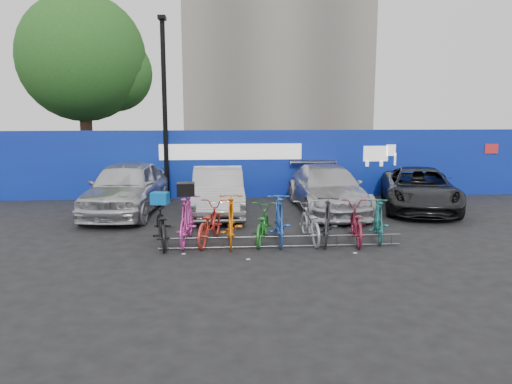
{
  "coord_description": "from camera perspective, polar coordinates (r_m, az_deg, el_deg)",
  "views": [
    {
      "loc": [
        -1.36,
        -11.61,
        3.21
      ],
      "look_at": [
        -0.39,
        2.0,
        0.87
      ],
      "focal_mm": 35.0,
      "sensor_mm": 36.0,
      "label": 1
    }
  ],
  "objects": [
    {
      "name": "bike_3",
      "position": [
        11.75,
        -2.86,
        -3.19
      ],
      "size": [
        0.61,
        1.97,
        1.18
      ],
      "primitive_type": "imported",
      "rotation": [
        0.0,
        0.0,
        3.11
      ],
      "color": "orange",
      "rests_on": "ground"
    },
    {
      "name": "cargo_topcase",
      "position": [
        11.74,
        -8.02,
        0.32
      ],
      "size": [
        0.42,
        0.38,
        0.3
      ],
      "primitive_type": "cube",
      "rotation": [
        0.0,
        0.0,
        0.04
      ],
      "color": "black",
      "rests_on": "bike_1"
    },
    {
      "name": "bike_rack",
      "position": [
        11.51,
        2.87,
        -5.66
      ],
      "size": [
        5.6,
        0.03,
        0.3
      ],
      "color": "#595B60",
      "rests_on": "ground"
    },
    {
      "name": "bike_6",
      "position": [
        12.07,
        6.14,
        -3.52
      ],
      "size": [
        0.73,
        1.79,
        0.92
      ],
      "primitive_type": "imported",
      "rotation": [
        0.0,
        0.0,
        3.21
      ],
      "color": "#9EA0A5",
      "rests_on": "ground"
    },
    {
      "name": "lamppost",
      "position": [
        17.11,
        -10.4,
        9.76
      ],
      "size": [
        0.25,
        0.5,
        6.11
      ],
      "color": "black",
      "rests_on": "ground"
    },
    {
      "name": "car_2",
      "position": [
        15.7,
        8.14,
        0.4
      ],
      "size": [
        2.04,
        4.83,
        1.39
      ],
      "primitive_type": "imported",
      "rotation": [
        0.0,
        0.0,
        0.02
      ],
      "color": "#B8B7BD",
      "rests_on": "ground"
    },
    {
      "name": "bike_5",
      "position": [
        11.89,
        2.66,
        -3.13
      ],
      "size": [
        0.62,
        1.91,
        1.14
      ],
      "primitive_type": "imported",
      "rotation": [
        0.0,
        0.0,
        3.1
      ],
      "color": "#2450B1",
      "rests_on": "ground"
    },
    {
      "name": "car_1",
      "position": [
        15.07,
        -4.36,
        0.08
      ],
      "size": [
        1.51,
        4.23,
        1.39
      ],
      "primitive_type": "imported",
      "rotation": [
        0.0,
        0.0,
        0.01
      ],
      "color": "#AAA9AE",
      "rests_on": "ground"
    },
    {
      "name": "bike_2",
      "position": [
        11.91,
        -5.39,
        -3.56
      ],
      "size": [
        1.08,
        1.95,
        0.97
      ],
      "primitive_type": "imported",
      "rotation": [
        0.0,
        0.0,
        2.9
      ],
      "color": "red",
      "rests_on": "ground"
    },
    {
      "name": "hoarding",
      "position": [
        17.78,
        0.37,
        3.24
      ],
      "size": [
        22.0,
        0.18,
        2.4
      ],
      "color": "#0B2C99",
      "rests_on": "ground"
    },
    {
      "name": "bike_0",
      "position": [
        11.87,
        -10.81,
        -3.7
      ],
      "size": [
        0.97,
        1.96,
        0.98
      ],
      "primitive_type": "imported",
      "rotation": [
        0.0,
        0.0,
        3.32
      ],
      "color": "black",
      "rests_on": "ground"
    },
    {
      "name": "car_3",
      "position": [
        16.57,
        18.15,
        0.33
      ],
      "size": [
        3.3,
        5.07,
        1.3
      ],
      "primitive_type": "imported",
      "rotation": [
        0.0,
        0.0,
        -0.27
      ],
      "color": "black",
      "rests_on": "ground"
    },
    {
      "name": "tree",
      "position": [
        22.41,
        -18.61,
        13.98
      ],
      "size": [
        5.4,
        5.2,
        7.8
      ],
      "color": "#382314",
      "rests_on": "ground"
    },
    {
      "name": "bike_4",
      "position": [
        11.93,
        0.69,
        -3.68
      ],
      "size": [
        0.94,
        1.79,
        0.9
      ],
      "primitive_type": "imported",
      "rotation": [
        0.0,
        0.0,
        2.93
      ],
      "color": "#227725",
      "rests_on": "ground"
    },
    {
      "name": "bike_1",
      "position": [
        11.88,
        -7.94,
        -3.17
      ],
      "size": [
        0.7,
        1.97,
        1.16
      ],
      "primitive_type": "imported",
      "rotation": [
        0.0,
        0.0,
        3.06
      ],
      "color": "#DD3DA9",
      "rests_on": "ground"
    },
    {
      "name": "car_0",
      "position": [
        15.56,
        -14.59,
        0.5
      ],
      "size": [
        2.32,
        4.87,
        1.61
      ],
      "primitive_type": "imported",
      "rotation": [
        0.0,
        0.0,
        -0.09
      ],
      "color": "silver",
      "rests_on": "ground"
    },
    {
      "name": "ground",
      "position": [
        12.13,
        2.52,
        -5.65
      ],
      "size": [
        100.0,
        100.0,
        0.0
      ],
      "primitive_type": "plane",
      "color": "black",
      "rests_on": "ground"
    },
    {
      "name": "cargo_crate",
      "position": [
        11.74,
        -10.91,
        -0.71
      ],
      "size": [
        0.44,
        0.38,
        0.28
      ],
      "primitive_type": "cube",
      "rotation": [
        0.0,
        0.0,
        -0.24
      ],
      "color": "#065AB0",
      "rests_on": "bike_0"
    },
    {
      "name": "bike_9",
      "position": [
        12.46,
        13.81,
        -3.13
      ],
      "size": [
        0.8,
        1.73,
        1.0
      ],
      "primitive_type": "imported",
      "rotation": [
        0.0,
        0.0,
        2.94
      ],
      "color": "#1D6B65",
      "rests_on": "ground"
    },
    {
      "name": "bike_7",
      "position": [
        12.02,
        8.17,
        -3.22
      ],
      "size": [
        0.94,
        1.87,
        1.08
      ],
      "primitive_type": "imported",
      "rotation": [
        0.0,
        0.0,
        2.89
      ],
      "color": "#28272A",
      "rests_on": "ground"
    },
    {
      "name": "bike_8",
      "position": [
        12.18,
        11.35,
        -3.44
      ],
      "size": [
        0.9,
        1.9,
        0.96
      ],
      "primitive_type": "imported",
      "rotation": [
        0.0,
        0.0,
        2.99
      ],
      "color": "maroon",
      "rests_on": "ground"
    }
  ]
}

